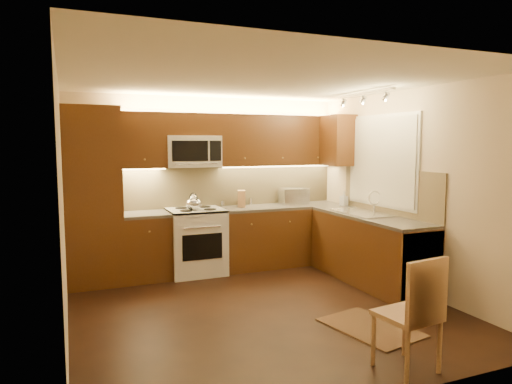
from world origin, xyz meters
name	(u,v)px	position (x,y,z in m)	size (l,w,h in m)	color
floor	(262,309)	(0.00, 0.00, 0.00)	(4.00, 4.00, 0.01)	black
ceiling	(263,80)	(0.00, 0.00, 2.50)	(4.00, 4.00, 0.01)	beige
wall_back	(209,183)	(0.00, 2.00, 1.25)	(4.00, 0.01, 2.50)	beige
wall_front	(377,229)	(0.00, -2.00, 1.25)	(4.00, 0.01, 2.50)	beige
wall_left	(62,207)	(-2.00, 0.00, 1.25)	(0.01, 4.00, 2.50)	beige
wall_right	(410,190)	(2.00, 0.00, 1.25)	(0.01, 4.00, 2.50)	beige
pantry	(93,197)	(-1.65, 1.70, 1.15)	(0.70, 0.60, 2.30)	#47260F
base_cab_back_left	(146,247)	(-0.99, 1.70, 0.43)	(0.62, 0.60, 0.86)	#47260F
counter_back_left	(145,214)	(-0.99, 1.70, 0.88)	(0.62, 0.60, 0.04)	#3D3A37
base_cab_back_right	(281,236)	(1.04, 1.70, 0.43)	(1.92, 0.60, 0.86)	#47260F
counter_back_right	(281,207)	(1.04, 1.70, 0.88)	(1.92, 0.60, 0.04)	#3D3A37
base_cab_right	(369,250)	(1.70, 0.40, 0.43)	(0.60, 2.00, 0.86)	#47260F
counter_right	(370,217)	(1.70, 0.40, 0.88)	(0.60, 2.00, 0.04)	#3D3A37
dishwasher	(405,263)	(1.70, -0.30, 0.43)	(0.58, 0.60, 0.84)	silver
backsplash_back	(232,186)	(0.35, 1.99, 1.20)	(3.30, 0.02, 0.60)	tan
backsplash_right	(389,191)	(1.99, 0.40, 1.20)	(0.02, 2.00, 0.60)	tan
upper_cab_back_left	(142,140)	(-0.99, 1.82, 1.88)	(0.62, 0.35, 0.75)	#47260F
upper_cab_back_right	(278,141)	(1.04, 1.82, 1.88)	(1.92, 0.35, 0.75)	#47260F
upper_cab_bridge	(192,125)	(-0.30, 1.82, 2.09)	(0.76, 0.35, 0.31)	#47260F
upper_cab_right_corner	(338,141)	(1.82, 1.40, 1.88)	(0.35, 0.50, 0.75)	#47260F
stove	(196,241)	(-0.30, 1.68, 0.46)	(0.76, 0.65, 0.92)	silver
microwave	(192,151)	(-0.30, 1.81, 1.72)	(0.76, 0.38, 0.44)	silver
window_frame	(382,161)	(1.99, 0.55, 1.60)	(0.03, 1.44, 1.24)	silver
window_blinds	(381,161)	(1.97, 0.55, 1.60)	(0.02, 1.36, 1.16)	silver
sink	(363,208)	(1.70, 0.55, 0.98)	(0.52, 0.86, 0.15)	silver
faucet	(374,202)	(1.88, 0.55, 1.05)	(0.20, 0.04, 0.30)	silver
track_light_bar	(363,93)	(1.55, 0.40, 2.46)	(0.04, 1.20, 0.03)	silver
kettle	(194,201)	(-0.36, 1.56, 1.04)	(0.21, 0.21, 0.25)	silver
toaster_oven	(294,196)	(1.28, 1.77, 1.02)	(0.41, 0.31, 0.25)	silver
knife_block	(242,199)	(0.42, 1.77, 1.02)	(0.11, 0.18, 0.24)	#A46E4A
spice_jar_a	(222,204)	(0.18, 1.93, 0.94)	(0.05, 0.05, 0.08)	silver
spice_jar_b	(240,202)	(0.45, 1.94, 0.95)	(0.04, 0.04, 0.10)	olive
spice_jar_c	(251,202)	(0.63, 1.94, 0.95)	(0.04, 0.04, 0.10)	silver
spice_jar_d	(240,203)	(0.43, 1.87, 0.95)	(0.04, 0.04, 0.10)	olive
soap_bottle	(344,198)	(1.90, 1.33, 1.01)	(0.10, 0.10, 0.21)	silver
rug	(370,328)	(0.78, -0.90, 0.01)	(0.63, 0.94, 0.01)	black
dining_chair	(407,312)	(0.54, -1.70, 0.48)	(0.42, 0.42, 0.95)	#A46E4A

